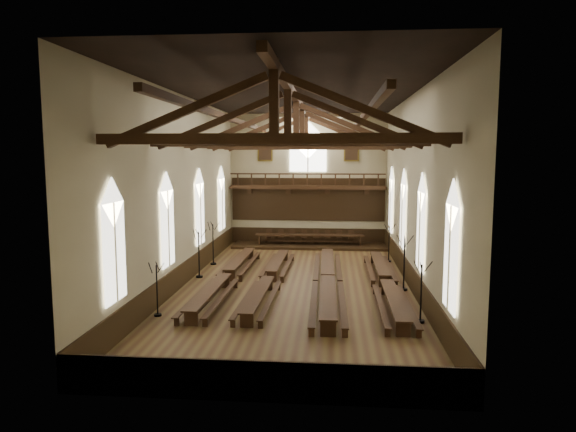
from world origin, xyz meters
name	(u,v)px	position (x,y,z in m)	size (l,w,h in m)	color
ground	(296,285)	(0.00, 0.00, 0.00)	(26.00, 26.00, 0.00)	brown
room_walls	(296,163)	(0.00, 0.00, 6.46)	(26.00, 26.00, 26.00)	#BEB48F
wainscot_band	(296,274)	(0.00, 0.00, 0.60)	(12.00, 26.00, 1.20)	#30210E
side_windows	(296,215)	(0.00, 0.00, 3.74)	(11.85, 19.80, 4.50)	white
end_window	(308,150)	(0.00, 12.90, 7.22)	(2.80, 0.12, 3.80)	white
minstrels_gallery	(308,194)	(0.00, 12.66, 3.91)	(11.80, 1.24, 3.70)	#3D2813
portraits	(308,152)	(0.00, 12.90, 7.10)	(7.75, 0.09, 1.45)	brown
roof_trusses	(296,129)	(0.00, 0.00, 8.22)	(11.70, 25.70, 2.80)	#3D2813
refectory_row_a	(227,275)	(-3.66, -0.16, 0.52)	(1.54, 14.05, 0.71)	#3D2813
refectory_row_b	(270,277)	(-1.36, -0.31, 0.50)	(1.49, 13.76, 0.68)	#3D2813
refectory_row_c	(328,279)	(1.69, -0.68, 0.56)	(1.64, 14.58, 0.77)	#3D2813
refectory_row_d	(386,281)	(4.63, -0.72, 0.51)	(1.45, 13.99, 0.71)	#3D2813
dais	(309,246)	(0.21, 11.40, 0.09)	(11.40, 2.79, 0.19)	#30210E
high_table	(309,236)	(0.21, 11.40, 0.83)	(8.14, 1.10, 0.76)	#3D2813
high_chairs	(310,236)	(0.21, 12.19, 0.72)	(6.74, 0.45, 0.98)	#3D2813
candelabrum_left_near	(157,300)	(-5.55, -5.71, 0.72)	(0.71, 0.68, 2.36)	black
candelabrum_left_mid	(199,263)	(-5.55, 1.26, 0.84)	(0.76, 0.85, 2.76)	black
candelabrum_left_far	(213,252)	(-5.55, 4.69, 0.83)	(0.78, 0.83, 2.73)	black
candelabrum_right_near	(421,304)	(5.55, -5.61, 0.78)	(0.76, 0.77, 2.58)	black
candelabrum_right_mid	(404,274)	(5.55, -0.56, 0.87)	(0.87, 0.80, 2.85)	black
candelabrum_right_far	(389,250)	(5.55, 6.46, 0.75)	(0.74, 0.72, 2.47)	black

